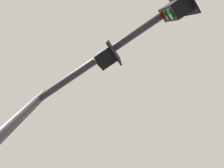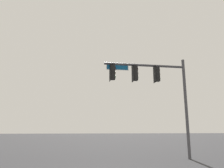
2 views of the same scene
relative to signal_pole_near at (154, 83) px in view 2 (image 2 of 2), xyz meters
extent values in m
cylinder|color=#47474C|center=(-2.45, 0.33, -1.76)|extent=(0.22, 0.22, 7.46)
cylinder|color=#47474C|center=(0.65, -0.09, 1.37)|extent=(6.21, 1.02, 0.18)
cube|color=black|center=(-0.09, 0.01, 0.70)|extent=(0.10, 0.52, 1.30)
cube|color=black|center=(-0.28, 0.04, 0.70)|extent=(0.40, 0.37, 1.10)
cylinder|color=black|center=(-0.28, 0.04, 1.31)|extent=(0.04, 0.04, 0.12)
cylinder|color=#340503|center=(-0.48, 0.07, 1.03)|extent=(0.06, 0.22, 0.22)
cylinder|color=#392D05|center=(-0.48, 0.07, 0.70)|extent=(0.06, 0.22, 0.22)
cylinder|color=green|center=(-0.48, 0.07, 0.37)|extent=(0.06, 0.22, 0.22)
cube|color=black|center=(1.61, -0.22, 0.70)|extent=(0.10, 0.52, 1.30)
cube|color=black|center=(1.42, -0.19, 0.70)|extent=(0.40, 0.37, 1.10)
cylinder|color=black|center=(1.42, -0.19, 1.31)|extent=(0.04, 0.04, 0.12)
cylinder|color=#340503|center=(1.22, -0.17, 1.03)|extent=(0.06, 0.22, 0.22)
cylinder|color=#392D05|center=(1.22, -0.17, 0.70)|extent=(0.06, 0.22, 0.22)
cylinder|color=green|center=(1.22, -0.17, 0.37)|extent=(0.06, 0.22, 0.22)
cube|color=black|center=(3.31, -0.45, 0.70)|extent=(0.10, 0.52, 1.30)
cube|color=black|center=(3.12, -0.43, 0.70)|extent=(0.40, 0.37, 1.10)
cylinder|color=black|center=(3.12, -0.43, 1.31)|extent=(0.04, 0.04, 0.12)
cylinder|color=#340503|center=(2.92, -0.40, 1.03)|extent=(0.06, 0.22, 0.22)
cylinder|color=#392D05|center=(2.92, -0.40, 0.70)|extent=(0.06, 0.22, 0.22)
cylinder|color=green|center=(2.92, -0.40, 0.37)|extent=(0.06, 0.22, 0.22)
cube|color=#0A4C7F|center=(2.75, -0.38, 1.10)|extent=(1.59, 0.26, 0.33)
cube|color=white|center=(2.75, -0.38, 1.10)|extent=(1.65, 0.25, 0.39)
camera|label=1|loc=(0.07, -0.40, -4.08)|focal=35.00mm
camera|label=2|loc=(7.66, 14.41, -3.54)|focal=35.00mm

